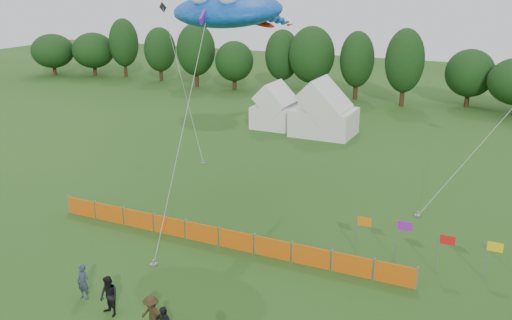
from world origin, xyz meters
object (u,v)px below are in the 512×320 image
at_px(tent_right, 324,114).
at_px(spectator_c, 152,316).
at_px(barrier_fence, 219,237).
at_px(stingray_kite, 232,10).
at_px(spectator_a, 83,282).
at_px(spectator_b, 109,296).
at_px(tent_left, 276,109).

relative_size(tent_right, spectator_c, 3.15).
bearing_deg(spectator_c, barrier_fence, 116.70).
xyz_separation_m(tent_right, stingray_kite, (0.57, -17.90, 9.55)).
bearing_deg(stingray_kite, spectator_c, -76.44).
distance_m(spectator_a, spectator_b, 1.90).
relative_size(tent_right, barrier_fence, 0.26).
bearing_deg(spectator_b, tent_right, 109.25).
bearing_deg(spectator_a, spectator_b, -17.28).
height_order(tent_right, barrier_fence, tent_right).
bearing_deg(tent_left, spectator_b, -78.77).
height_order(tent_right, spectator_a, tent_right).
height_order(tent_left, spectator_c, tent_left).
height_order(tent_right, spectator_b, tent_right).
height_order(spectator_a, stingray_kite, stingray_kite).
bearing_deg(stingray_kite, spectator_a, -95.40).
relative_size(tent_left, spectator_a, 2.36).
bearing_deg(spectator_c, stingray_kite, 120.10).
height_order(tent_right, stingray_kite, stingray_kite).
bearing_deg(stingray_kite, tent_right, 91.83).
distance_m(tent_left, barrier_fence, 24.42).
xyz_separation_m(tent_left, spectator_a, (4.29, -30.23, -0.87)).
xyz_separation_m(spectator_b, stingray_kite, (-0.71, 12.25, 10.56)).
relative_size(barrier_fence, stingray_kite, 1.21).
distance_m(spectator_b, spectator_c, 2.36).
bearing_deg(barrier_fence, spectator_b, -97.23).
xyz_separation_m(barrier_fence, spectator_c, (1.39, -7.76, 0.34)).
distance_m(tent_right, stingray_kite, 20.29).
xyz_separation_m(tent_left, spectator_b, (6.11, -30.76, -0.80)).
xyz_separation_m(barrier_fence, stingray_kite, (-1.65, 4.85, 10.92)).
height_order(spectator_b, spectator_c, spectator_b).
relative_size(spectator_b, spectator_c, 1.03).
bearing_deg(spectator_a, tent_right, 88.04).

